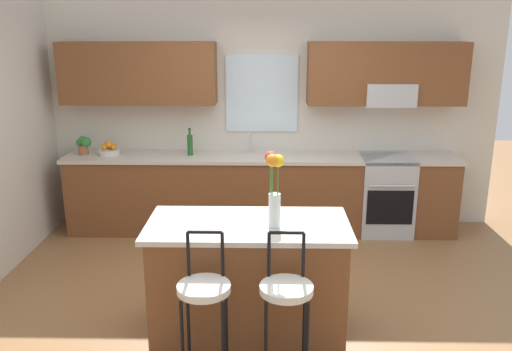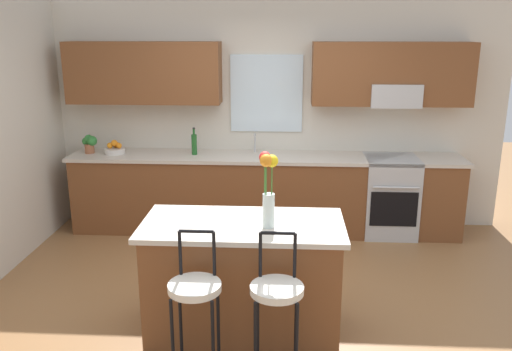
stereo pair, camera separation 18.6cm
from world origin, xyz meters
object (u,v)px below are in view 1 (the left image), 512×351
at_px(bar_stool_middle, 286,295).
at_px(bottle_olive_oil, 190,144).
at_px(oven_range, 385,194).
at_px(bar_stool_near, 204,294).
at_px(flower_vase, 274,185).
at_px(potted_plant_small, 84,144).
at_px(kitchen_island, 248,277).
at_px(fruit_bowl_oranges, 109,150).

distance_m(bar_stool_middle, bottle_olive_oil, 3.01).
distance_m(oven_range, bar_stool_near, 3.32).
bearing_deg(flower_vase, potted_plant_small, 133.78).
bearing_deg(oven_range, potted_plant_small, 179.63).
height_order(oven_range, bar_stool_middle, bar_stool_middle).
distance_m(kitchen_island, flower_vase, 0.81).
bearing_deg(bottle_olive_oil, bar_stool_middle, -69.93).
bearing_deg(flower_vase, bar_stool_middle, -81.21).
xyz_separation_m(bar_stool_near, bar_stool_middle, (0.55, 0.00, 0.00)).
height_order(bar_stool_middle, fruit_bowl_oranges, fruit_bowl_oranges).
bearing_deg(bar_stool_middle, bar_stool_near, 180.00).
bearing_deg(oven_range, flower_vase, -120.66).
distance_m(flower_vase, fruit_bowl_oranges, 2.98).
bearing_deg(fruit_bowl_oranges, bar_stool_near, -63.13).
relative_size(flower_vase, fruit_bowl_oranges, 2.38).
bearing_deg(flower_vase, bar_stool_near, -132.24).
distance_m(oven_range, kitchen_island, 2.66).
bearing_deg(kitchen_island, flower_vase, -22.12).
distance_m(oven_range, potted_plant_small, 3.57).
relative_size(kitchen_island, bar_stool_near, 1.49).
xyz_separation_m(kitchen_island, bottle_olive_oil, (-0.75, 2.20, 0.58)).
relative_size(flower_vase, potted_plant_small, 2.58).
height_order(bar_stool_near, flower_vase, flower_vase).
height_order(bar_stool_middle, flower_vase, flower_vase).
xyz_separation_m(bar_stool_middle, flower_vase, (-0.08, 0.52, 0.62)).
bearing_deg(bottle_olive_oil, oven_range, -0.62).
xyz_separation_m(kitchen_island, flower_vase, (0.19, -0.08, 0.79)).
height_order(kitchen_island, flower_vase, flower_vase).
bearing_deg(oven_range, bottle_olive_oil, 179.38).
height_order(oven_range, flower_vase, flower_vase).
bearing_deg(potted_plant_small, flower_vase, -46.22).
distance_m(fruit_bowl_oranges, bottle_olive_oil, 0.95).
distance_m(kitchen_island, potted_plant_small, 3.02).
bearing_deg(kitchen_island, oven_range, 54.86).
bearing_deg(bar_stool_middle, flower_vase, 98.79).
distance_m(kitchen_island, bottle_olive_oil, 2.40).
relative_size(oven_range, bar_stool_near, 0.88).
height_order(flower_vase, potted_plant_small, flower_vase).
bearing_deg(bottle_olive_oil, potted_plant_small, -179.91).
relative_size(bottle_olive_oil, potted_plant_small, 1.44).
height_order(kitchen_island, bar_stool_near, bar_stool_near).
height_order(bar_stool_near, fruit_bowl_oranges, fruit_bowl_oranges).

